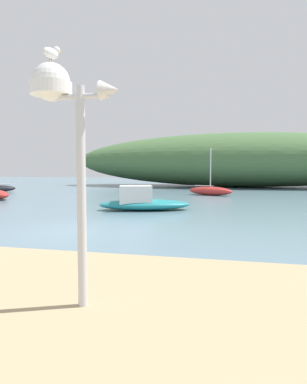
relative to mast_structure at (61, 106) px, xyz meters
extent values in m
plane|color=slate|center=(-2.57, 6.19, -2.81)|extent=(120.00, 120.00, 0.00)
ellipsoid|color=#476B3D|center=(2.91, 34.08, 0.09)|extent=(36.97, 10.69, 5.80)
cylinder|color=silver|center=(0.27, 0.00, -1.19)|extent=(0.12, 0.12, 2.84)
cylinder|color=silver|center=(0.27, 0.00, 0.10)|extent=(0.80, 0.07, 0.07)
cylinder|color=white|center=(-0.13, 0.00, 0.22)|extent=(0.53, 0.53, 0.17)
sphere|color=white|center=(-0.13, 0.00, 0.30)|extent=(0.49, 0.49, 0.49)
cone|color=silver|center=(0.66, 0.00, 0.16)|extent=(0.24, 0.25, 0.25)
cylinder|color=orange|center=(-0.15, 0.01, 0.57)|extent=(0.01, 0.01, 0.05)
cylinder|color=orange|center=(-0.11, -0.01, 0.57)|extent=(0.01, 0.01, 0.05)
ellipsoid|color=white|center=(-0.13, 0.00, 0.67)|extent=(0.18, 0.27, 0.13)
ellipsoid|color=#9EA0A8|center=(-0.13, 0.00, 0.69)|extent=(0.16, 0.25, 0.05)
sphere|color=white|center=(-0.10, 0.10, 0.73)|extent=(0.09, 0.09, 0.09)
cone|color=gold|center=(-0.08, 0.16, 0.73)|extent=(0.04, 0.06, 0.03)
cylinder|color=silver|center=(-16.86, 20.85, -2.14)|extent=(1.31, 0.88, 0.06)
ellipsoid|color=#B72D28|center=(0.54, 21.46, -2.49)|extent=(3.53, 2.12, 0.64)
cylinder|color=silver|center=(0.54, 21.46, -0.84)|extent=(0.08, 0.08, 3.03)
cylinder|color=silver|center=(0.06, 21.65, -2.11)|extent=(1.45, 0.60, 0.06)
ellipsoid|color=teal|center=(-1.94, 11.69, -2.55)|extent=(4.61, 2.84, 0.52)
cube|color=silver|center=(-2.35, 11.56, -2.05)|extent=(1.83, 1.69, 0.84)
camera|label=1|loc=(2.17, -4.06, -0.80)|focal=31.94mm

